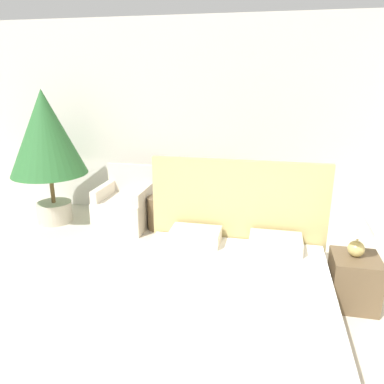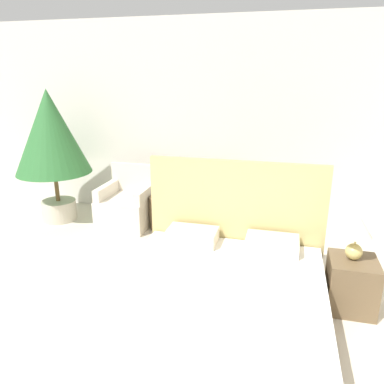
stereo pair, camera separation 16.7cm
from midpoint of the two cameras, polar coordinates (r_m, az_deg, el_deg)
The scene contains 8 objects.
wall_back at distance 5.61m, azimuth 3.58°, elevation 10.65°, with size 10.00×0.06×2.90m.
bed at distance 3.22m, azimuth 5.27°, elevation -17.31°, with size 1.79×2.15×1.31m.
armchair_near_window_left at distance 5.50m, azimuth -9.02°, elevation -2.34°, with size 0.70×0.72×0.85m.
armchair_near_window_right at distance 5.20m, azimuth 1.58°, elevation -3.32°, with size 0.74×0.76×0.85m.
potted_palm at distance 5.73m, azimuth -19.92°, elevation 8.00°, with size 1.07×1.07×1.93m.
nightstand at distance 3.91m, azimuth 24.25°, elevation -12.69°, with size 0.43×0.44×0.50m.
table_lamp at distance 3.70m, azimuth 25.03°, elevation -5.31°, with size 0.27×0.27×0.44m.
side_table at distance 5.34m, azimuth -3.83°, elevation -3.12°, with size 0.33×0.33×0.47m.
Camera 2 is at (1.12, -1.39, 2.11)m, focal length 35.00 mm.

